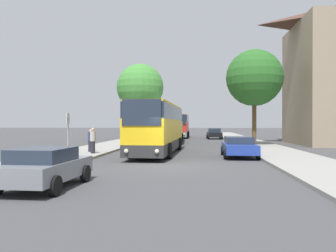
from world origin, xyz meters
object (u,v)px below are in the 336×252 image
Objects in this scene: bus_middle at (171,126)px; tree_left_far at (140,88)px; parked_car_right_far at (214,133)px; bus_front at (158,128)px; bus_rear at (180,126)px; parked_car_right_near at (239,146)px; pedestrian_waiting_far at (90,141)px; bus_stop_sign at (68,130)px; tree_left_near at (147,108)px; tree_right_near at (254,78)px; pedestrian_waiting_near at (93,140)px; parked_car_left_curb at (45,167)px.

tree_left_far is (-4.29, 4.60, 4.91)m from bus_middle.
tree_left_far is (-9.67, -5.07, 6.01)m from parked_car_right_far.
bus_front is 1.11× the size of bus_rear.
tree_left_far is (-9.98, 20.08, 6.08)m from parked_car_right_near.
bus_stop_sign is at bearing -6.52° from pedestrian_waiting_far.
tree_left_near is (-9.82, 24.32, 3.70)m from parked_car_right_near.
bus_rear is at bearing 113.26° from tree_right_near.
pedestrian_waiting_near is (-4.02, -15.26, -0.86)m from bus_middle.
parked_car_right_far is 25.77m from pedestrian_waiting_far.
tree_left_far reaches higher than pedestrian_waiting_near.
bus_front is 6.84× the size of pedestrian_waiting_near.
parked_car_right_near is (5.44, -29.22, -1.14)m from bus_rear.
parked_car_right_near is (5.47, -1.95, -1.16)m from bus_front.
tree_left_far is at bearing 25.30° from parked_car_right_far.
tree_right_near reaches higher than bus_front.
tree_right_near is (2.70, 10.28, 5.77)m from parked_car_right_near.
pedestrian_waiting_far is at bearing -90.89° from tree_left_far.
bus_middle is 2.28× the size of parked_car_right_near.
bus_front reaches higher than bus_rear.
bus_rear is 11.34m from tree_left_far.
pedestrian_waiting_far is (-9.96, -23.77, 0.17)m from parked_car_right_far.
parked_car_right_far is at bearing 9.22° from pedestrian_waiting_near.
tree_left_near reaches higher than parked_car_right_near.
pedestrian_waiting_far is at bearing -171.08° from bus_front.
parked_car_right_far is 0.45× the size of tree_right_near.
parked_car_right_far is 12.46m from tree_left_far.
parked_car_right_near is 0.69× the size of tree_left_near.
parked_car_left_curb is 12.47m from pedestrian_waiting_far.
tree_left_far is (-2.24, 30.90, 6.07)m from parked_car_left_curb.
bus_rear is at bearing 63.56° from tree_left_far.
bus_rear is at bearing 48.17° from tree_left_near.
tree_left_near is at bearing 87.76° from tree_left_far.
bus_rear is at bearing 163.02° from pedestrian_waiting_far.
bus_rear is 7.05m from tree_left_near.
bus_middle is 13.75m from bus_rear.
parked_car_right_near is at bearing -17.55° from bus_front.
bus_stop_sign is 0.28× the size of tree_left_far.
parked_car_left_curb is at bearing 4.60° from pedestrian_waiting_far.
bus_rear reaches higher than pedestrian_waiting_near.
bus_stop_sign is (-4.54, -18.24, -0.08)m from bus_middle.
bus_middle is at bearing 76.02° from bus_stop_sign.
bus_front is 6.70m from bus_stop_sign.
parked_car_right_far is at bearing 150.14° from pedestrian_waiting_far.
pedestrian_waiting_far is at bearing 64.89° from parked_car_right_far.
bus_rear is at bearing -78.73° from parked_car_right_near.
parked_car_left_curb is 31.57m from tree_left_far.
bus_rear is 2.69× the size of parked_car_left_curb.
bus_front is 4.66m from pedestrian_waiting_near.
pedestrian_waiting_near is at bearing -89.75° from tree_left_near.
parked_car_right_far is at bearing 80.04° from parked_car_left_curb.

